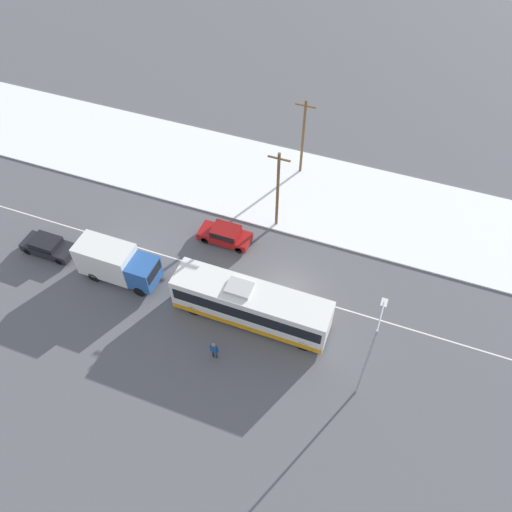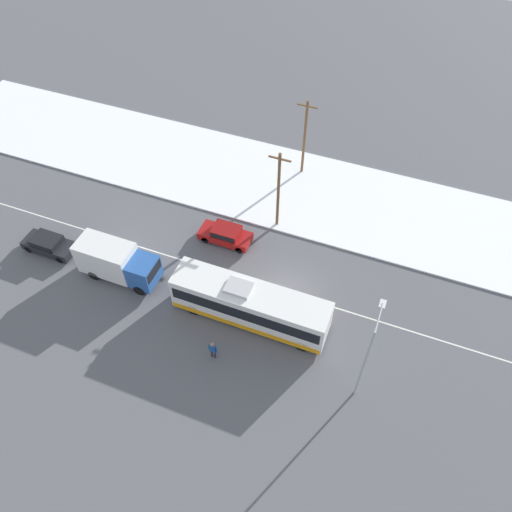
{
  "view_description": "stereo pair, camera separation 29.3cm",
  "coord_description": "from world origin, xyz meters",
  "px_view_note": "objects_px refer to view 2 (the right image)",
  "views": [
    {
      "loc": [
        5.75,
        -21.72,
        30.7
      ],
      "look_at": [
        -2.96,
        1.44,
        1.4
      ],
      "focal_mm": 35.0,
      "sensor_mm": 36.0,
      "label": 1
    },
    {
      "loc": [
        6.03,
        -21.62,
        30.7
      ],
      "look_at": [
        -2.96,
        1.44,
        1.4
      ],
      "focal_mm": 35.0,
      "sensor_mm": 36.0,
      "label": 2
    }
  ],
  "objects_px": {
    "box_truck": "(116,261)",
    "sedan_car": "(226,234)",
    "parked_car_near_truck": "(49,244)",
    "utility_pole_roadside": "(278,190)",
    "pedestrian_at_stop": "(213,349)",
    "utility_pole_snowlot": "(305,137)",
    "streetlamp": "(368,351)",
    "city_bus": "(250,305)"
  },
  "relations": [
    {
      "from": "box_truck",
      "to": "sedan_car",
      "type": "distance_m",
      "value": 8.9
    },
    {
      "from": "parked_car_near_truck",
      "to": "utility_pole_snowlot",
      "type": "bearing_deg",
      "value": 46.17
    },
    {
      "from": "sedan_car",
      "to": "box_truck",
      "type": "bearing_deg",
      "value": 45.47
    },
    {
      "from": "utility_pole_roadside",
      "to": "streetlamp",
      "type": "bearing_deg",
      "value": -50.72
    },
    {
      "from": "box_truck",
      "to": "utility_pole_roadside",
      "type": "relative_size",
      "value": 0.82
    },
    {
      "from": "streetlamp",
      "to": "sedan_car",
      "type": "bearing_deg",
      "value": 146.19
    },
    {
      "from": "streetlamp",
      "to": "pedestrian_at_stop",
      "type": "bearing_deg",
      "value": -171.94
    },
    {
      "from": "box_truck",
      "to": "streetlamp",
      "type": "relative_size",
      "value": 0.82
    },
    {
      "from": "parked_car_near_truck",
      "to": "pedestrian_at_stop",
      "type": "xyz_separation_m",
      "value": [
        16.35,
        -4.07,
        0.33
      ]
    },
    {
      "from": "sedan_car",
      "to": "pedestrian_at_stop",
      "type": "bearing_deg",
      "value": 108.97
    },
    {
      "from": "box_truck",
      "to": "utility_pole_roadside",
      "type": "distance_m",
      "value": 13.67
    },
    {
      "from": "city_bus",
      "to": "streetlamp",
      "type": "height_order",
      "value": "streetlamp"
    },
    {
      "from": "parked_car_near_truck",
      "to": "utility_pole_roadside",
      "type": "distance_m",
      "value": 18.94
    },
    {
      "from": "streetlamp",
      "to": "utility_pole_roadside",
      "type": "bearing_deg",
      "value": 129.28
    },
    {
      "from": "pedestrian_at_stop",
      "to": "streetlamp",
      "type": "distance_m",
      "value": 10.42
    },
    {
      "from": "utility_pole_roadside",
      "to": "city_bus",
      "type": "bearing_deg",
      "value": -81.8
    },
    {
      "from": "parked_car_near_truck",
      "to": "utility_pole_snowlot",
      "type": "distance_m",
      "value": 23.32
    },
    {
      "from": "streetlamp",
      "to": "utility_pole_snowlot",
      "type": "height_order",
      "value": "utility_pole_snowlot"
    },
    {
      "from": "box_truck",
      "to": "city_bus",
      "type": "bearing_deg",
      "value": 0.13
    },
    {
      "from": "sedan_car",
      "to": "utility_pole_snowlot",
      "type": "height_order",
      "value": "utility_pole_snowlot"
    },
    {
      "from": "box_truck",
      "to": "parked_car_near_truck",
      "type": "relative_size",
      "value": 1.44
    },
    {
      "from": "sedan_car",
      "to": "pedestrian_at_stop",
      "type": "relative_size",
      "value": 2.42
    },
    {
      "from": "city_bus",
      "to": "utility_pole_snowlot",
      "type": "distance_m",
      "value": 17.07
    },
    {
      "from": "parked_car_near_truck",
      "to": "streetlamp",
      "type": "bearing_deg",
      "value": -5.93
    },
    {
      "from": "box_truck",
      "to": "sedan_car",
      "type": "relative_size",
      "value": 1.45
    },
    {
      "from": "streetlamp",
      "to": "utility_pole_snowlot",
      "type": "bearing_deg",
      "value": 117.35
    },
    {
      "from": "box_truck",
      "to": "utility_pole_snowlot",
      "type": "distance_m",
      "value": 19.41
    },
    {
      "from": "parked_car_near_truck",
      "to": "box_truck",
      "type": "bearing_deg",
      "value": -1.76
    },
    {
      "from": "streetlamp",
      "to": "utility_pole_roadside",
      "type": "relative_size",
      "value": 1.0
    },
    {
      "from": "utility_pole_roadside",
      "to": "pedestrian_at_stop",
      "type": "bearing_deg",
      "value": -89.13
    },
    {
      "from": "city_bus",
      "to": "sedan_car",
      "type": "xyz_separation_m",
      "value": [
        -4.67,
        6.29,
        -0.84
      ]
    },
    {
      "from": "utility_pole_snowlot",
      "to": "sedan_car",
      "type": "bearing_deg",
      "value": -106.58
    },
    {
      "from": "pedestrian_at_stop",
      "to": "utility_pole_snowlot",
      "type": "xyz_separation_m",
      "value": [
        -0.36,
        20.73,
        2.89
      ]
    },
    {
      "from": "pedestrian_at_stop",
      "to": "utility_pole_roadside",
      "type": "height_order",
      "value": "utility_pole_roadside"
    },
    {
      "from": "parked_car_near_truck",
      "to": "streetlamp",
      "type": "relative_size",
      "value": 0.57
    },
    {
      "from": "utility_pole_roadside",
      "to": "utility_pole_snowlot",
      "type": "height_order",
      "value": "utility_pole_snowlot"
    },
    {
      "from": "parked_car_near_truck",
      "to": "pedestrian_at_stop",
      "type": "relative_size",
      "value": 2.43
    },
    {
      "from": "sedan_car",
      "to": "utility_pole_roadside",
      "type": "height_order",
      "value": "utility_pole_roadside"
    },
    {
      "from": "parked_car_near_truck",
      "to": "utility_pole_snowlot",
      "type": "height_order",
      "value": "utility_pole_snowlot"
    },
    {
      "from": "sedan_car",
      "to": "utility_pole_roadside",
      "type": "bearing_deg",
      "value": -135.42
    },
    {
      "from": "sedan_car",
      "to": "streetlamp",
      "type": "relative_size",
      "value": 0.57
    },
    {
      "from": "city_bus",
      "to": "box_truck",
      "type": "bearing_deg",
      "value": -179.87
    }
  ]
}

